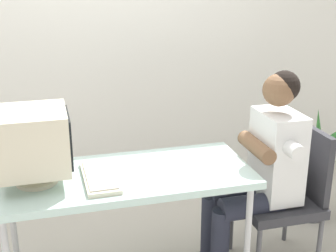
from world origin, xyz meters
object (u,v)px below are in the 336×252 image
(crt_monitor, at_px, (34,141))
(keyboard, at_px, (100,177))
(office_chair, at_px, (287,191))
(desk, at_px, (126,183))
(person_seated, at_px, (261,167))
(potted_plant, at_px, (314,169))

(crt_monitor, relative_size, keyboard, 0.92)
(keyboard, xyz_separation_m, office_chair, (1.16, 0.06, -0.27))
(desk, height_order, crt_monitor, crt_monitor)
(desk, bearing_deg, person_seated, 1.80)
(office_chair, bearing_deg, potted_plant, 43.84)
(keyboard, relative_size, person_seated, 0.34)
(desk, distance_m, potted_plant, 1.61)
(desk, xyz_separation_m, keyboard, (-0.15, -0.04, 0.07))
(crt_monitor, relative_size, potted_plant, 0.44)
(potted_plant, bearing_deg, desk, -161.77)
(desk, height_order, person_seated, person_seated)
(crt_monitor, height_order, potted_plant, crt_monitor)
(office_chair, distance_m, potted_plant, 0.69)
(crt_monitor, bearing_deg, keyboard, -8.24)
(person_seated, xyz_separation_m, potted_plant, (0.68, 0.47, -0.30))
(crt_monitor, xyz_separation_m, office_chair, (1.48, 0.02, -0.48))
(office_chair, bearing_deg, person_seated, -180.00)
(desk, relative_size, office_chair, 1.54)
(desk, bearing_deg, keyboard, -165.04)
(desk, relative_size, crt_monitor, 3.54)
(desk, bearing_deg, office_chair, 1.46)
(crt_monitor, bearing_deg, person_seated, 0.85)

